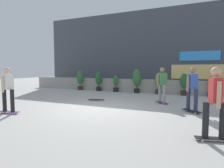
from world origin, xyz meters
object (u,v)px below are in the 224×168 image
at_px(potted_plant_0, 80,79).
at_px(skater_foreground, 192,88).
at_px(potted_plant_1, 99,80).
at_px(skater_by_wall_left, 162,84).
at_px(skater_mid_plaza, 8,88).
at_px(skateboard_near_camera, 96,100).
at_px(potted_plant_6, 211,85).
at_px(skater_far_left, 215,100).
at_px(potted_plant_5, 184,83).
at_px(potted_plant_3, 137,79).
at_px(potted_plant_4, 158,82).
at_px(potted_plant_2, 116,83).

relative_size(potted_plant_0, skater_foreground, 0.88).
height_order(potted_plant_1, skater_by_wall_left, skater_by_wall_left).
xyz_separation_m(skater_mid_plaza, skateboard_near_camera, (1.56, 3.82, -0.88)).
height_order(potted_plant_6, skater_foreground, skater_foreground).
distance_m(skater_foreground, skater_by_wall_left, 2.01).
distance_m(skater_far_left, skateboard_near_camera, 6.48).
bearing_deg(skater_foreground, potted_plant_6, 80.19).
distance_m(potted_plant_1, skateboard_near_camera, 4.54).
bearing_deg(potted_plant_6, potted_plant_5, -180.00).
distance_m(potted_plant_1, potted_plant_3, 2.93).
height_order(skater_far_left, skateboard_near_camera, skater_far_left).
xyz_separation_m(potted_plant_1, skater_by_wall_left, (5.22, -3.38, 0.12)).
relative_size(potted_plant_6, skater_by_wall_left, 0.73).
height_order(skater_far_left, skater_foreground, same).
distance_m(potted_plant_1, potted_plant_4, 4.38).
bearing_deg(potted_plant_1, potted_plant_2, 0.00).
bearing_deg(potted_plant_1, potted_plant_4, 0.00).
height_order(skater_mid_plaza, skater_by_wall_left, same).
xyz_separation_m(potted_plant_4, skater_foreground, (2.22, -4.85, 0.17)).
height_order(skater_foreground, skater_by_wall_left, same).
xyz_separation_m(potted_plant_0, skateboard_near_camera, (3.63, -4.00, -0.81)).
distance_m(potted_plant_5, skater_foreground, 4.89).
xyz_separation_m(potted_plant_3, skater_far_left, (4.25, -7.81, -0.01)).
bearing_deg(skater_mid_plaza, potted_plant_2, 83.30).
distance_m(potted_plant_1, skater_by_wall_left, 6.22).
height_order(potted_plant_5, potted_plant_6, potted_plant_5).
height_order(potted_plant_0, potted_plant_3, potted_plant_3).
bearing_deg(skater_by_wall_left, skateboard_near_camera, -169.10).
distance_m(potted_plant_0, skater_foreground, 9.55).
distance_m(potted_plant_4, skateboard_near_camera, 4.71).
bearing_deg(skater_mid_plaza, potted_plant_5, 54.93).
bearing_deg(potted_plant_6, skater_far_left, -91.88).
bearing_deg(potted_plant_6, skater_mid_plaza, -131.78).
xyz_separation_m(potted_plant_1, potted_plant_6, (7.44, 0.00, -0.15)).
distance_m(potted_plant_0, potted_plant_2, 3.01).
bearing_deg(potted_plant_0, skateboard_near_camera, -47.76).
distance_m(potted_plant_5, skater_mid_plaza, 9.55).
distance_m(potted_plant_6, skater_far_left, 7.81).
xyz_separation_m(potted_plant_5, skater_mid_plaza, (-5.49, -7.82, 0.17)).
height_order(skater_by_wall_left, skateboard_near_camera, skater_by_wall_left).
bearing_deg(skater_by_wall_left, skater_far_left, -66.07).
height_order(potted_plant_3, skater_mid_plaza, skater_mid_plaza).
xyz_separation_m(skater_foreground, skater_by_wall_left, (-1.38, 1.46, 0.00)).
relative_size(potted_plant_1, skater_far_left, 0.84).
height_order(potted_plant_4, skater_far_left, skater_far_left).
bearing_deg(potted_plant_5, skater_mid_plaza, -125.07).
relative_size(skater_by_wall_left, skateboard_near_camera, 2.07).
height_order(potted_plant_6, skater_far_left, skater_far_left).
height_order(potted_plant_4, potted_plant_6, potted_plant_4).
bearing_deg(skater_far_left, skater_foreground, 101.12).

